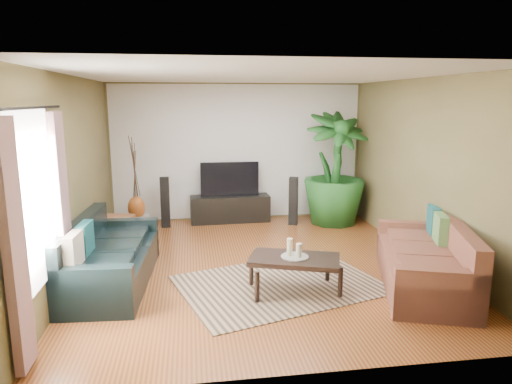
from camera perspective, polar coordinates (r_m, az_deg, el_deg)
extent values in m
plane|color=brown|center=(6.78, 0.25, -9.07)|extent=(5.50, 5.50, 0.00)
plane|color=white|center=(6.35, 0.27, 14.38)|extent=(5.50, 5.50, 0.00)
plane|color=brown|center=(9.13, -2.31, 5.00)|extent=(5.00, 0.00, 5.00)
plane|color=brown|center=(3.79, 6.44, -4.33)|extent=(5.00, 0.00, 5.00)
plane|color=brown|center=(6.55, -21.94, 1.60)|extent=(0.00, 5.50, 5.50)
plane|color=brown|center=(7.23, 20.28, 2.58)|extent=(0.00, 5.50, 5.50)
plane|color=white|center=(9.12, -2.30, 4.99)|extent=(4.90, 0.00, 4.90)
plane|color=white|center=(5.02, -25.95, -0.93)|extent=(0.00, 1.80, 1.80)
cube|color=gray|center=(4.37, -27.96, -6.21)|extent=(0.08, 0.35, 2.20)
cube|color=gray|center=(5.76, -23.06, -1.77)|extent=(0.08, 0.35, 2.20)
cylinder|color=black|center=(4.91, -26.32, 9.40)|extent=(0.03, 1.90, 0.03)
cube|color=black|center=(6.29, -17.67, -7.16)|extent=(1.07, 2.24, 0.85)
cube|color=brown|center=(6.28, 20.21, -7.38)|extent=(1.58, 2.33, 0.85)
cube|color=tan|center=(6.10, 3.01, -11.43)|extent=(2.93, 2.45, 0.01)
cube|color=black|center=(5.83, 4.82, -10.21)|extent=(1.24, 0.93, 0.45)
cylinder|color=gray|center=(5.75, 4.86, -8.05)|extent=(0.34, 0.34, 0.02)
cylinder|color=white|center=(5.73, 4.23, -6.87)|extent=(0.07, 0.07, 0.22)
cylinder|color=beige|center=(5.69, 5.37, -7.28)|extent=(0.07, 0.07, 0.17)
cylinder|color=beige|center=(5.80, 5.42, -7.09)|extent=(0.07, 0.07, 0.14)
cube|color=black|center=(9.06, -3.27, -2.08)|extent=(1.57, 0.52, 0.52)
cube|color=black|center=(8.94, -3.31, 1.63)|extent=(1.14, 0.06, 0.67)
cube|color=black|center=(8.79, -11.30, -1.26)|extent=(0.18, 0.20, 0.95)
cube|color=black|center=(8.82, 4.69, -1.13)|extent=(0.22, 0.23, 0.92)
imported|color=#1A4E1B|center=(8.89, 9.79, 2.90)|extent=(1.42, 1.42, 2.16)
cylinder|color=black|center=(9.07, 9.59, -2.88)|extent=(0.40, 0.40, 0.31)
cube|color=gray|center=(8.51, -14.61, -3.98)|extent=(0.41, 0.41, 0.33)
ellipsoid|color=brown|center=(8.43, -14.72, -1.91)|extent=(0.30, 0.30, 0.42)
cube|color=brown|center=(7.68, -17.12, -4.98)|extent=(0.60, 0.60, 0.54)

